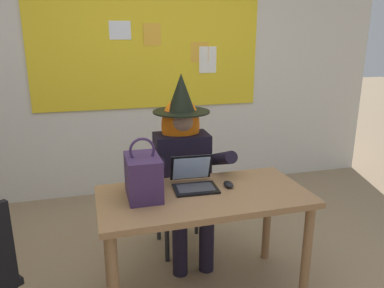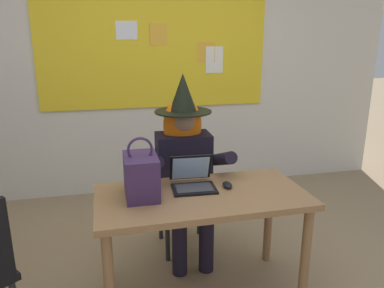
{
  "view_description": "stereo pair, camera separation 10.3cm",
  "coord_description": "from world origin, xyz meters",
  "px_view_note": "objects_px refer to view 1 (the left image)",
  "views": [
    {
      "loc": [
        -0.63,
        -1.92,
        1.68
      ],
      "look_at": [
        0.02,
        0.44,
        0.97
      ],
      "focal_mm": 34.68,
      "sensor_mm": 36.0,
      "label": 1
    },
    {
      "loc": [
        -0.53,
        -1.95,
        1.68
      ],
      "look_at": [
        0.02,
        0.44,
        0.97
      ],
      "focal_mm": 34.68,
      "sensor_mm": 36.0,
      "label": 2
    }
  ],
  "objects_px": {
    "chair_at_desk": "(180,187)",
    "computer_mouse": "(228,184)",
    "person_costumed": "(183,158)",
    "laptop": "(194,180)",
    "handbag": "(143,176)",
    "desk_main": "(204,208)"
  },
  "relations": [
    {
      "from": "person_costumed",
      "to": "computer_mouse",
      "type": "bearing_deg",
      "value": 21.0
    },
    {
      "from": "desk_main",
      "to": "computer_mouse",
      "type": "relative_size",
      "value": 12.78
    },
    {
      "from": "person_costumed",
      "to": "handbag",
      "type": "bearing_deg",
      "value": -35.01
    },
    {
      "from": "desk_main",
      "to": "laptop",
      "type": "bearing_deg",
      "value": 104.46
    },
    {
      "from": "chair_at_desk",
      "to": "computer_mouse",
      "type": "height_order",
      "value": "chair_at_desk"
    },
    {
      "from": "chair_at_desk",
      "to": "handbag",
      "type": "height_order",
      "value": "handbag"
    },
    {
      "from": "laptop",
      "to": "handbag",
      "type": "relative_size",
      "value": 0.78
    },
    {
      "from": "desk_main",
      "to": "chair_at_desk",
      "type": "relative_size",
      "value": 1.49
    },
    {
      "from": "person_costumed",
      "to": "computer_mouse",
      "type": "relative_size",
      "value": 13.72
    },
    {
      "from": "laptop",
      "to": "person_costumed",
      "type": "bearing_deg",
      "value": 87.62
    },
    {
      "from": "laptop",
      "to": "handbag",
      "type": "distance_m",
      "value": 0.36
    },
    {
      "from": "desk_main",
      "to": "chair_at_desk",
      "type": "distance_m",
      "value": 0.7
    },
    {
      "from": "chair_at_desk",
      "to": "laptop",
      "type": "relative_size",
      "value": 3.05
    },
    {
      "from": "laptop",
      "to": "computer_mouse",
      "type": "bearing_deg",
      "value": -12.48
    },
    {
      "from": "computer_mouse",
      "to": "person_costumed",
      "type": "bearing_deg",
      "value": 111.84
    },
    {
      "from": "desk_main",
      "to": "laptop",
      "type": "distance_m",
      "value": 0.19
    },
    {
      "from": "chair_at_desk",
      "to": "handbag",
      "type": "relative_size",
      "value": 2.36
    },
    {
      "from": "handbag",
      "to": "chair_at_desk",
      "type": "bearing_deg",
      "value": 59.06
    },
    {
      "from": "person_costumed",
      "to": "computer_mouse",
      "type": "height_order",
      "value": "person_costumed"
    },
    {
      "from": "desk_main",
      "to": "person_costumed",
      "type": "bearing_deg",
      "value": 89.12
    },
    {
      "from": "desk_main",
      "to": "laptop",
      "type": "relative_size",
      "value": 4.53
    },
    {
      "from": "laptop",
      "to": "computer_mouse",
      "type": "distance_m",
      "value": 0.23
    }
  ]
}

